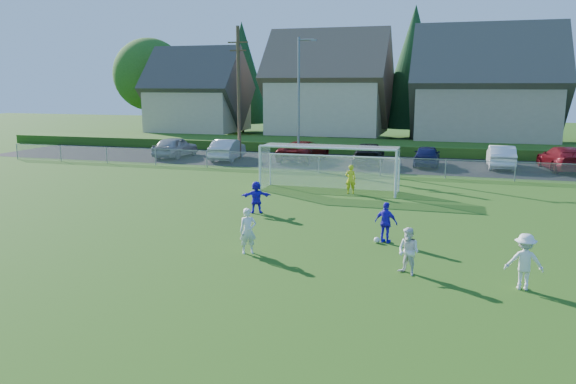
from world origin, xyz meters
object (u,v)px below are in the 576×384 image
at_px(goalkeeper, 351,179).
at_px(car_b, 227,150).
at_px(player_blue_b, 256,197).
at_px(car_a, 175,147).
at_px(player_white_a, 248,231).
at_px(car_e, 427,156).
at_px(soccer_ball, 377,240).
at_px(car_c, 304,151).
at_px(car_f, 501,157).
at_px(player_blue_a, 386,223).
at_px(car_g, 563,159).
at_px(soccer_goal, 330,161).
at_px(player_white_c, 524,262).
at_px(player_white_b, 408,251).
at_px(car_d, 369,154).

distance_m(goalkeeper, car_b, 15.66).
xyz_separation_m(player_blue_b, car_a, (-12.77, 16.73, 0.10)).
distance_m(player_white_a, car_e, 23.71).
height_order(soccer_ball, car_c, car_c).
height_order(soccer_ball, car_f, car_f).
xyz_separation_m(player_white_a, car_e, (4.86, 23.20, -0.04)).
xyz_separation_m(goalkeeper, car_b, (-11.43, 10.70, 0.02)).
xyz_separation_m(player_blue_a, car_g, (9.37, 20.95, 0.06)).
bearing_deg(car_f, soccer_goal, 50.21).
bearing_deg(goalkeeper, car_g, -153.44).
bearing_deg(player_blue_a, car_c, -48.29).
bearing_deg(player_white_a, player_blue_a, 1.22).
xyz_separation_m(player_white_c, soccer_goal, (-8.45, 13.17, 0.82)).
xyz_separation_m(soccer_ball, player_blue_a, (0.30, 0.14, 0.64)).
xyz_separation_m(car_e, car_g, (8.89, 0.40, 0.07)).
distance_m(soccer_ball, car_g, 23.21).
distance_m(car_a, car_c, 10.41).
distance_m(player_white_a, goalkeeper, 11.68).
bearing_deg(player_white_c, player_white_a, -7.46).
relative_size(player_blue_a, goalkeeper, 0.97).
bearing_deg(player_white_b, car_g, 103.97).
bearing_deg(car_d, car_e, 179.64).
relative_size(car_a, car_f, 1.01).
bearing_deg(car_g, car_a, -5.33).
height_order(player_white_c, car_e, player_white_c).
bearing_deg(player_white_a, player_white_b, -37.27).
bearing_deg(goalkeeper, car_b, -60.94).
distance_m(player_white_b, car_e, 23.90).
relative_size(goalkeeper, soccer_goal, 0.21).
distance_m(player_blue_a, car_e, 20.55).
distance_m(car_c, car_g, 17.93).
bearing_deg(player_white_c, player_blue_b, -34.14).
bearing_deg(soccer_ball, soccer_goal, 111.82).
distance_m(soccer_ball, car_a, 27.42).
bearing_deg(player_blue_a, soccer_goal, -47.12).
bearing_deg(soccer_ball, player_white_c, -37.70).
height_order(soccer_ball, car_g, car_g).
xyz_separation_m(car_d, car_g, (12.96, 0.76, 0.05)).
bearing_deg(car_e, soccer_goal, 66.61).
bearing_deg(player_white_a, soccer_goal, 58.91).
xyz_separation_m(player_white_c, car_g, (5.08, 24.64, 0.01)).
distance_m(player_white_a, car_c, 23.70).
bearing_deg(soccer_ball, player_white_b, -66.94).
relative_size(player_white_a, car_e, 0.36).
relative_size(soccer_ball, car_g, 0.04).
bearing_deg(car_b, soccer_ball, 119.22).
height_order(car_a, soccer_goal, soccer_goal).
xyz_separation_m(car_c, car_d, (4.97, -0.48, 0.00)).
xyz_separation_m(player_white_b, car_b, (-15.40, 22.98, 0.06)).
distance_m(goalkeeper, car_e, 12.10).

